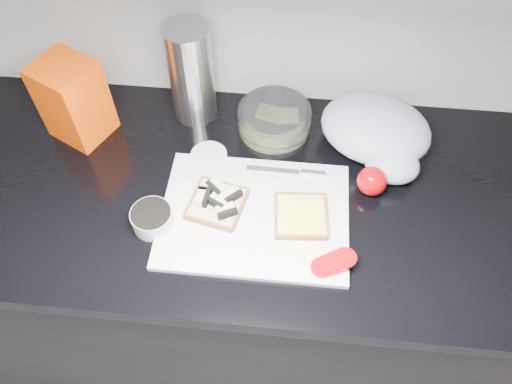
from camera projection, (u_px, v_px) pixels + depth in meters
base_cabinet at (248, 279)px, 1.50m from camera, size 3.50×0.60×0.86m
countertop at (245, 192)px, 1.14m from camera, size 3.50×0.64×0.04m
cutting_board at (255, 215)px, 1.07m from camera, size 0.40×0.30×0.01m
bread_left at (217, 202)px, 1.07m from camera, size 0.14×0.14×0.04m
bread_right at (301, 216)px, 1.05m from camera, size 0.13×0.13×0.02m
tomato_slices at (334, 263)px, 0.99m from camera, size 0.10×0.08×0.02m
knife at (296, 172)px, 1.13m from camera, size 0.18×0.02×0.01m
seed_tub at (152, 218)px, 1.04m from camera, size 0.09×0.09×0.04m
tub_lid at (209, 155)px, 1.17m from camera, size 0.09×0.09×0.01m
glass_bowl at (274, 122)px, 1.19m from camera, size 0.17×0.17×0.07m
bread_bag at (73, 100)px, 1.14m from camera, size 0.16×0.16×0.20m
steel_canister at (191, 74)px, 1.16m from camera, size 0.10×0.10×0.25m
grocery_bag at (378, 133)px, 1.14m from camera, size 0.31×0.29×0.11m
whole_tomatoes at (372, 181)px, 1.09m from camera, size 0.07×0.07×0.07m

